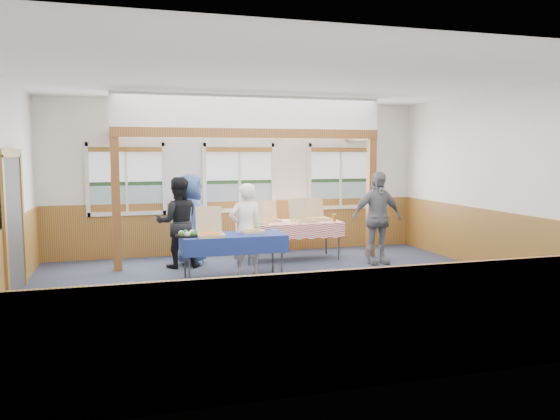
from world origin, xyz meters
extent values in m
plane|color=#262B3E|center=(0.00, 0.00, 0.00)|extent=(8.00, 8.00, 0.00)
plane|color=white|center=(0.00, 0.00, 3.20)|extent=(8.00, 8.00, 0.00)
plane|color=silver|center=(0.00, 3.50, 1.60)|extent=(8.00, 0.00, 8.00)
plane|color=silver|center=(0.00, -3.50, 1.60)|extent=(8.00, 0.00, 8.00)
plane|color=silver|center=(4.00, 0.00, 1.60)|extent=(0.00, 8.00, 8.00)
cube|color=brown|center=(0.00, 3.48, 0.55)|extent=(7.98, 0.05, 1.10)
cube|color=brown|center=(0.00, -3.48, 0.55)|extent=(7.98, 0.05, 1.10)
cube|color=brown|center=(-3.98, 0.00, 0.55)|extent=(0.05, 6.98, 1.10)
cube|color=brown|center=(3.98, 0.00, 0.55)|extent=(0.05, 6.98, 1.10)
cube|color=#353535|center=(-3.96, 0.90, 1.05)|extent=(0.06, 1.30, 2.10)
cube|color=silver|center=(-2.30, 3.44, 0.91)|extent=(1.52, 0.05, 0.08)
cube|color=silver|center=(-2.30, 3.44, 2.29)|extent=(1.52, 0.05, 0.08)
cube|color=silver|center=(-3.04, 3.44, 1.60)|extent=(0.08, 0.05, 1.46)
cube|color=silver|center=(-1.56, 3.44, 1.60)|extent=(0.08, 0.05, 1.46)
cube|color=silver|center=(-2.30, 3.44, 1.60)|extent=(0.05, 0.05, 1.30)
cube|color=slate|center=(-2.30, 3.48, 1.21)|extent=(1.40, 0.02, 0.52)
cube|color=#1C391C|center=(-2.30, 3.48, 1.51)|extent=(1.40, 0.02, 0.08)
cube|color=silver|center=(-2.30, 3.48, 1.90)|extent=(1.40, 0.02, 0.70)
cube|color=brown|center=(-2.30, 3.42, 2.19)|extent=(1.40, 0.07, 0.10)
cube|color=silver|center=(0.00, 3.44, 0.91)|extent=(1.52, 0.05, 0.08)
cube|color=silver|center=(0.00, 3.44, 2.29)|extent=(1.52, 0.05, 0.08)
cube|color=silver|center=(-0.74, 3.44, 1.60)|extent=(0.08, 0.05, 1.46)
cube|color=silver|center=(0.74, 3.44, 1.60)|extent=(0.08, 0.05, 1.46)
cube|color=silver|center=(0.00, 3.44, 1.60)|extent=(0.05, 0.05, 1.30)
cube|color=slate|center=(0.00, 3.48, 1.21)|extent=(1.40, 0.02, 0.52)
cube|color=#1C391C|center=(0.00, 3.48, 1.51)|extent=(1.40, 0.02, 0.08)
cube|color=silver|center=(0.00, 3.48, 1.90)|extent=(1.40, 0.02, 0.70)
cube|color=brown|center=(0.00, 3.42, 2.19)|extent=(1.40, 0.07, 0.10)
cube|color=silver|center=(2.30, 3.44, 0.91)|extent=(1.52, 0.05, 0.08)
cube|color=silver|center=(2.30, 3.44, 2.29)|extent=(1.52, 0.05, 0.08)
cube|color=silver|center=(1.56, 3.44, 1.60)|extent=(0.08, 0.05, 1.46)
cube|color=silver|center=(3.04, 3.44, 1.60)|extent=(0.08, 0.05, 1.46)
cube|color=silver|center=(2.30, 3.44, 1.60)|extent=(0.05, 0.05, 1.30)
cube|color=slate|center=(2.30, 3.48, 1.21)|extent=(1.40, 0.02, 0.52)
cube|color=#1C391C|center=(2.30, 3.48, 1.51)|extent=(1.40, 0.02, 0.08)
cube|color=silver|center=(2.30, 3.48, 1.90)|extent=(1.40, 0.02, 0.70)
cube|color=brown|center=(2.30, 3.42, 2.19)|extent=(1.40, 0.07, 0.10)
cube|color=brown|center=(-2.50, 2.30, 1.20)|extent=(0.15, 0.15, 2.40)
cube|color=brown|center=(2.50, 2.30, 1.20)|extent=(0.15, 0.15, 2.40)
cube|color=brown|center=(0.00, 2.30, 2.49)|extent=(5.15, 0.18, 0.18)
cylinder|color=#353535|center=(-1.39, 0.80, 0.36)|extent=(0.04, 0.04, 0.73)
cylinder|color=#353535|center=(-1.39, 1.38, 0.36)|extent=(0.04, 0.04, 0.73)
cylinder|color=#353535|center=(0.15, 0.80, 0.36)|extent=(0.04, 0.04, 0.73)
cylinder|color=#353535|center=(0.15, 1.38, 0.36)|extent=(0.04, 0.04, 0.73)
cube|color=#353535|center=(-0.62, 1.09, 0.73)|extent=(1.81, 1.30, 0.03)
cube|color=navy|center=(-0.62, 1.09, 0.75)|extent=(1.89, 1.38, 0.01)
cube|color=navy|center=(-0.62, 0.71, 0.61)|extent=(1.59, 0.70, 0.28)
cube|color=navy|center=(-0.62, 1.47, 0.61)|extent=(1.59, 0.70, 0.28)
cylinder|color=#353535|center=(-0.12, 2.09, 0.36)|extent=(0.04, 0.04, 0.73)
cylinder|color=#353535|center=(-0.12, 2.78, 0.36)|extent=(0.04, 0.04, 0.73)
cylinder|color=#353535|center=(1.71, 2.09, 0.36)|extent=(0.04, 0.04, 0.73)
cylinder|color=#353535|center=(1.71, 2.78, 0.36)|extent=(0.04, 0.04, 0.73)
cube|color=#353535|center=(0.80, 2.44, 0.73)|extent=(2.05, 1.09, 0.03)
cube|color=#B51812|center=(0.80, 2.44, 0.75)|extent=(2.12, 1.16, 0.01)
cube|color=#B51812|center=(0.80, 2.00, 0.61)|extent=(1.99, 0.31, 0.28)
cube|color=#B51812|center=(0.80, 2.87, 0.61)|extent=(1.99, 0.31, 0.28)
cube|color=tan|center=(-1.02, 0.94, 0.78)|extent=(0.45, 0.45, 0.05)
cylinder|color=orange|center=(-1.02, 0.94, 0.81)|extent=(0.39, 0.39, 0.01)
cube|color=tan|center=(-1.01, 1.20, 1.02)|extent=(0.43, 0.12, 0.42)
cube|color=tan|center=(-0.27, 1.21, 0.78)|extent=(0.43, 0.43, 0.04)
cylinder|color=#DED166|center=(-0.27, 1.21, 0.81)|extent=(0.37, 0.37, 0.01)
cube|color=tan|center=(-0.30, 1.43, 0.98)|extent=(0.38, 0.14, 0.37)
cube|color=tan|center=(0.05, 2.30, 0.78)|extent=(0.41, 0.41, 0.05)
cylinder|color=#D08D41|center=(0.05, 2.30, 0.81)|extent=(0.36, 0.36, 0.01)
cube|color=tan|center=(0.05, 2.54, 1.00)|extent=(0.41, 0.10, 0.40)
cube|color=tan|center=(0.45, 2.59, 0.78)|extent=(0.38, 0.38, 0.04)
cylinder|color=orange|center=(0.45, 2.59, 0.81)|extent=(0.34, 0.34, 0.01)
cube|color=tan|center=(0.44, 2.81, 0.98)|extent=(0.37, 0.10, 0.37)
cube|color=tan|center=(1.05, 2.32, 0.78)|extent=(0.46, 0.46, 0.05)
cylinder|color=#D08D41|center=(1.05, 2.32, 0.81)|extent=(0.40, 0.40, 0.01)
cube|color=tan|center=(1.01, 2.56, 1.00)|extent=(0.41, 0.15, 0.40)
cube|color=tan|center=(1.45, 2.54, 0.78)|extent=(0.43, 0.43, 0.05)
cylinder|color=#DED166|center=(1.45, 2.54, 0.81)|extent=(0.37, 0.37, 0.01)
cube|color=tan|center=(1.43, 2.78, 1.00)|extent=(0.41, 0.12, 0.40)
cylinder|color=black|center=(-1.37, 1.09, 0.77)|extent=(0.43, 0.43, 0.03)
cylinder|color=white|center=(-1.37, 1.09, 0.80)|extent=(0.10, 0.10, 0.04)
sphere|color=#2C6325|center=(-1.25, 1.09, 0.80)|extent=(0.10, 0.10, 0.10)
sphere|color=beige|center=(-1.30, 1.18, 0.80)|extent=(0.10, 0.10, 0.10)
sphere|color=#2C6325|center=(-1.40, 1.20, 0.80)|extent=(0.10, 0.10, 0.10)
sphere|color=beige|center=(-1.48, 1.14, 0.80)|extent=(0.10, 0.10, 0.10)
sphere|color=#2C6325|center=(-1.48, 1.04, 0.80)|extent=(0.10, 0.10, 0.10)
sphere|color=beige|center=(-1.40, 0.97, 0.80)|extent=(0.10, 0.10, 0.10)
sphere|color=#2C6325|center=(-1.30, 1.00, 0.80)|extent=(0.10, 0.10, 0.10)
cylinder|color=#8A5A17|center=(1.65, 2.19, 0.83)|extent=(0.07, 0.07, 0.15)
imported|color=white|center=(-0.35, 1.29, 0.80)|extent=(0.61, 0.43, 1.60)
imported|color=black|center=(-1.42, 2.28, 0.84)|extent=(0.84, 0.67, 1.68)
imported|color=#3A5792|center=(-1.15, 2.50, 0.87)|extent=(0.73, 0.95, 1.73)
imported|color=slate|center=(2.27, 1.56, 0.89)|extent=(1.06, 0.48, 1.77)
camera|label=1|loc=(-2.40, -7.85, 2.12)|focal=35.00mm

